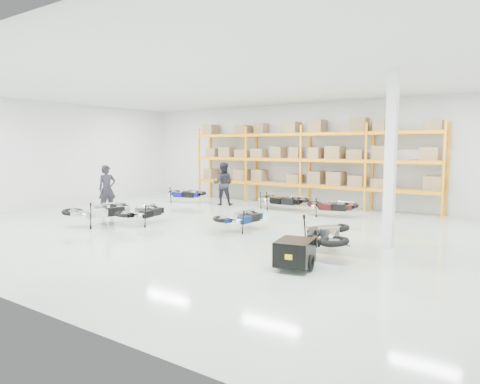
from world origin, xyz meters
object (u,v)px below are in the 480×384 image
Objects in this scene: moto_black_far_left at (143,209)px; moto_back_d at (331,203)px; moto_silver_left at (100,207)px; person_left at (107,189)px; moto_back_a at (185,191)px; trailer at (295,253)px; moto_blue_centre at (241,214)px; moto_back_b at (276,197)px; moto_back_c at (284,197)px; moto_touring_right at (325,229)px; person_back at (223,184)px.

moto_back_d is (4.55, 5.05, -0.01)m from moto_black_far_left.
moto_silver_left is 2.70m from person_left.
trailer is at bearing -136.45° from moto_back_a.
person_left is (-6.27, -0.05, 0.44)m from moto_blue_centre.
moto_back_c is at bearing -96.17° from moto_back_b.
moto_black_far_left is (-3.27, -1.00, 0.02)m from moto_blue_centre.
moto_black_far_left is at bearing 157.48° from moto_touring_right.
moto_blue_centre is at bearing -164.87° from moto_back_c.
moto_silver_left reaches higher than moto_back_d.
person_left is at bearing -25.26° from moto_black_far_left.
moto_back_a is 0.90× the size of person_back.
moto_back_b is 0.84× the size of person_back.
moto_back_a reaches higher than trailer.
trailer is 8.91m from moto_back_b.
moto_silver_left is 7.21m from moto_back_c.
moto_touring_right is at bearing -76.89° from person_left.
moto_back_a is at bearing 131.98° from trailer.
moto_black_far_left is 6.60m from moto_touring_right.
moto_back_c is at bearing 106.65° from moto_touring_right.
person_back is (0.43, 6.23, 0.35)m from moto_silver_left.
person_left is (-7.55, -4.10, 0.43)m from moto_back_d.
moto_back_a is (-1.58, 5.95, -0.08)m from moto_silver_left.
moto_back_b is 0.50m from moto_back_c.
moto_blue_centre reaches higher than trailer.
moto_back_d is at bearing -139.76° from moto_black_far_left.
moto_touring_right reaches higher than moto_back_b.
moto_touring_right is at bearing 116.41° from person_back.
trailer is at bearing -174.67° from moto_back_d.
moto_silver_left reaches higher than moto_blue_centre.
moto_silver_left reaches higher than moto_black_far_left.
moto_back_d is (1.28, 4.05, 0.01)m from moto_blue_centre.
moto_back_a is 1.07× the size of moto_back_b.
moto_silver_left is (-4.34, -1.90, 0.10)m from moto_blue_centre.
moto_back_c is 0.95× the size of person_left.
moto_silver_left is 1.00× the size of moto_touring_right.
moto_silver_left and moto_touring_right have the same top height.
person_back is at bearing -90.95° from moto_black_far_left.
trailer is 0.96× the size of moto_back_b.
moto_back_c is (0.47, -0.16, 0.05)m from moto_back_b.
person_left is at bearing -29.59° from moto_silver_left.
moto_black_far_left is at bearing 152.76° from trailer.
moto_silver_left is at bearing 155.13° from moto_back_c.
moto_blue_centre is 0.95× the size of moto_back_a.
person_back reaches higher than trailer.
moto_black_far_left is at bearing 23.28° from moto_blue_centre.
moto_back_a reaches higher than moto_back_d.
moto_back_a is at bearing -28.11° from moto_blue_centre.
moto_silver_left is 1.18× the size of moto_back_d.
trailer is at bearing -146.78° from moto_back_c.
moto_touring_right is (3.32, -1.32, 0.10)m from moto_blue_centre.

